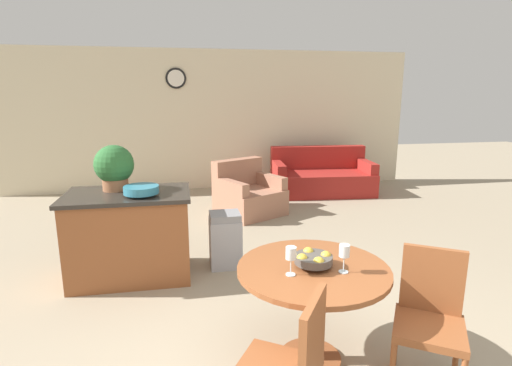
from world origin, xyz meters
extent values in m
cube|color=beige|center=(0.00, 6.34, 1.35)|extent=(8.00, 0.06, 2.70)
cylinder|color=black|center=(-0.68, 6.29, 2.15)|extent=(0.39, 0.02, 0.39)
cylinder|color=white|center=(-0.68, 6.28, 2.15)|extent=(0.31, 0.01, 0.31)
cylinder|color=brown|center=(0.22, 0.79, 0.02)|extent=(0.44, 0.44, 0.04)
cylinder|color=brown|center=(0.22, 0.79, 0.37)|extent=(0.10, 0.10, 0.65)
cylinder|color=brown|center=(0.22, 0.79, 0.71)|extent=(1.04, 1.04, 0.03)
cube|color=brown|center=(-0.03, 0.06, 0.69)|extent=(0.24, 0.35, 0.44)
cylinder|color=brown|center=(1.11, 0.44, 0.21)|extent=(0.04, 0.04, 0.42)
cylinder|color=brown|center=(0.79, 0.65, 0.21)|extent=(0.04, 0.04, 0.42)
cube|color=brown|center=(0.85, 0.38, 0.44)|extent=(0.58, 0.58, 0.05)
cube|color=brown|center=(0.95, 0.54, 0.69)|extent=(0.35, 0.24, 0.44)
cylinder|color=#4C4742|center=(0.22, 0.79, 0.74)|extent=(0.10, 0.10, 0.03)
cylinder|color=#4C4742|center=(0.22, 0.79, 0.79)|extent=(0.26, 0.26, 0.05)
sphere|color=gold|center=(0.30, 0.79, 0.80)|extent=(0.08, 0.08, 0.08)
sphere|color=gold|center=(0.21, 0.88, 0.80)|extent=(0.08, 0.08, 0.08)
sphere|color=gold|center=(0.13, 0.78, 0.80)|extent=(0.08, 0.08, 0.08)
sphere|color=gold|center=(0.22, 0.71, 0.80)|extent=(0.08, 0.08, 0.08)
cylinder|color=silver|center=(0.03, 0.70, 0.73)|extent=(0.06, 0.06, 0.01)
cylinder|color=silver|center=(0.03, 0.70, 0.79)|extent=(0.01, 0.01, 0.11)
cylinder|color=silver|center=(0.03, 0.70, 0.88)|extent=(0.07, 0.07, 0.08)
cylinder|color=silver|center=(0.38, 0.68, 0.73)|extent=(0.06, 0.06, 0.01)
cylinder|color=silver|center=(0.38, 0.68, 0.79)|extent=(0.01, 0.01, 0.11)
cylinder|color=silver|center=(0.38, 0.68, 0.88)|extent=(0.07, 0.07, 0.08)
cube|color=brown|center=(-1.19, 2.45, 0.43)|extent=(1.18, 0.72, 0.86)
cube|color=#2D2823|center=(-1.19, 2.45, 0.88)|extent=(1.24, 0.78, 0.04)
cylinder|color=teal|center=(-1.04, 2.31, 0.91)|extent=(0.12, 0.12, 0.02)
cylinder|color=teal|center=(-1.04, 2.31, 0.96)|extent=(0.34, 0.34, 0.07)
cylinder|color=#A36642|center=(-1.32, 2.61, 0.96)|extent=(0.26, 0.26, 0.12)
sphere|color=#2D6B33|center=(-1.32, 2.61, 1.17)|extent=(0.40, 0.40, 0.40)
cube|color=#9E9EA3|center=(-0.20, 2.53, 0.27)|extent=(0.34, 0.32, 0.54)
cube|color=gray|center=(-0.20, 2.53, 0.58)|extent=(0.33, 0.30, 0.07)
cube|color=maroon|center=(1.98, 5.45, 0.21)|extent=(1.93, 1.15, 0.42)
cube|color=maroon|center=(2.01, 5.84, 0.64)|extent=(1.87, 0.38, 0.44)
cube|color=maroon|center=(1.13, 5.53, 0.31)|extent=(0.24, 0.92, 0.62)
cube|color=maroon|center=(2.83, 5.38, 0.31)|extent=(0.24, 0.92, 0.62)
cube|color=#A87056|center=(0.40, 4.40, 0.20)|extent=(1.18, 1.17, 0.40)
cube|color=#A87056|center=(0.25, 4.70, 0.62)|extent=(0.87, 0.57, 0.44)
cube|color=#A87056|center=(0.07, 4.23, 0.30)|extent=(0.48, 0.77, 0.60)
cube|color=#A87056|center=(0.74, 4.57, 0.30)|extent=(0.48, 0.77, 0.60)
camera|label=1|loc=(-0.63, -1.61, 1.89)|focal=28.00mm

